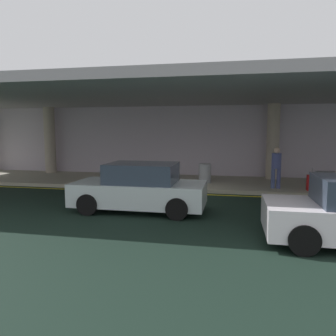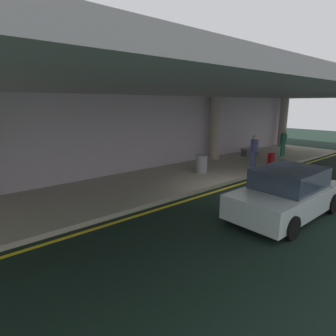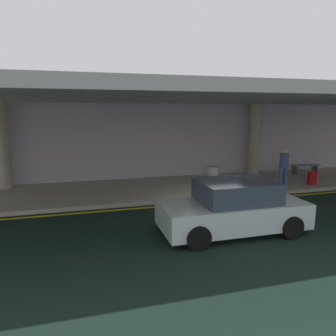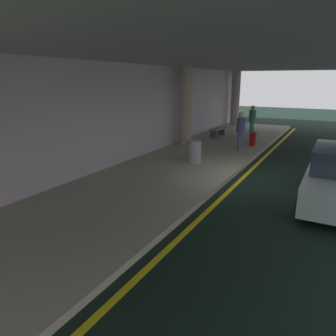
{
  "view_description": "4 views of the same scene",
  "coord_description": "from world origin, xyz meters",
  "px_view_note": "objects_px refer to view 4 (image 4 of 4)",
  "views": [
    {
      "loc": [
        2.13,
        -11.82,
        2.5
      ],
      "look_at": [
        -0.62,
        1.68,
        0.91
      ],
      "focal_mm": 34.53,
      "sensor_mm": 36.0,
      "label": 1
    },
    {
      "loc": [
        -8.68,
        -6.0,
        3.4
      ],
      "look_at": [
        -2.03,
        1.86,
        0.99
      ],
      "focal_mm": 29.44,
      "sensor_mm": 36.0,
      "label": 2
    },
    {
      "loc": [
        -4.8,
        -9.99,
        3.4
      ],
      "look_at": [
        -1.4,
        2.21,
        1.14
      ],
      "focal_mm": 33.68,
      "sensor_mm": 36.0,
      "label": 3
    },
    {
      "loc": [
        -9.88,
        -1.94,
        3.21
      ],
      "look_at": [
        -2.59,
        2.03,
        0.88
      ],
      "focal_mm": 33.78,
      "sensor_mm": 36.0,
      "label": 4
    }
  ],
  "objects_px": {
    "support_column_right_mid": "(235,98)",
    "trash_bin_steel": "(194,151)",
    "traveler_with_luggage": "(252,119)",
    "bench_metal": "(218,130)",
    "support_column_center": "(186,106)",
    "person_waiting_for_ride": "(241,129)",
    "suitcase_upright_primary": "(253,139)"
  },
  "relations": [
    {
      "from": "person_waiting_for_ride",
      "to": "suitcase_upright_primary",
      "type": "xyz_separation_m",
      "value": [
        1.33,
        -0.26,
        -0.65
      ]
    },
    {
      "from": "suitcase_upright_primary",
      "to": "bench_metal",
      "type": "height_order",
      "value": "suitcase_upright_primary"
    },
    {
      "from": "person_waiting_for_ride",
      "to": "trash_bin_steel",
      "type": "distance_m",
      "value": 3.17
    },
    {
      "from": "trash_bin_steel",
      "to": "traveler_with_luggage",
      "type": "bearing_deg",
      "value": -3.46
    },
    {
      "from": "traveler_with_luggage",
      "to": "suitcase_upright_primary",
      "type": "xyz_separation_m",
      "value": [
        -2.68,
        -0.75,
        -0.65
      ]
    },
    {
      "from": "traveler_with_luggage",
      "to": "person_waiting_for_ride",
      "type": "bearing_deg",
      "value": -161.8
    },
    {
      "from": "person_waiting_for_ride",
      "to": "trash_bin_steel",
      "type": "bearing_deg",
      "value": -76.76
    },
    {
      "from": "support_column_center",
      "to": "support_column_right_mid",
      "type": "relative_size",
      "value": 1.0
    },
    {
      "from": "traveler_with_luggage",
      "to": "trash_bin_steel",
      "type": "height_order",
      "value": "traveler_with_luggage"
    },
    {
      "from": "support_column_center",
      "to": "support_column_right_mid",
      "type": "height_order",
      "value": "same"
    },
    {
      "from": "trash_bin_steel",
      "to": "support_column_center",
      "type": "bearing_deg",
      "value": 30.76
    },
    {
      "from": "support_column_right_mid",
      "to": "suitcase_upright_primary",
      "type": "relative_size",
      "value": 4.06
    },
    {
      "from": "suitcase_upright_primary",
      "to": "traveler_with_luggage",
      "type": "bearing_deg",
      "value": -4.04
    },
    {
      "from": "person_waiting_for_ride",
      "to": "bench_metal",
      "type": "bearing_deg",
      "value": 156.47
    },
    {
      "from": "suitcase_upright_primary",
      "to": "trash_bin_steel",
      "type": "bearing_deg",
      "value": 145.02
    },
    {
      "from": "support_column_right_mid",
      "to": "bench_metal",
      "type": "distance_m",
      "value": 5.56
    },
    {
      "from": "support_column_right_mid",
      "to": "traveler_with_luggage",
      "type": "xyz_separation_m",
      "value": [
        -4.15,
        -2.29,
        -0.86
      ]
    },
    {
      "from": "suitcase_upright_primary",
      "to": "bench_metal",
      "type": "distance_m",
      "value": 2.77
    },
    {
      "from": "bench_metal",
      "to": "support_column_center",
      "type": "bearing_deg",
      "value": 165.18
    },
    {
      "from": "support_column_right_mid",
      "to": "support_column_center",
      "type": "bearing_deg",
      "value": 180.0
    },
    {
      "from": "person_waiting_for_ride",
      "to": "bench_metal",
      "type": "height_order",
      "value": "person_waiting_for_ride"
    },
    {
      "from": "traveler_with_luggage",
      "to": "suitcase_upright_primary",
      "type": "height_order",
      "value": "traveler_with_luggage"
    },
    {
      "from": "person_waiting_for_ride",
      "to": "suitcase_upright_primary",
      "type": "relative_size",
      "value": 1.87
    },
    {
      "from": "support_column_right_mid",
      "to": "trash_bin_steel",
      "type": "bearing_deg",
      "value": -170.5
    },
    {
      "from": "traveler_with_luggage",
      "to": "support_column_right_mid",
      "type": "bearing_deg",
      "value": 40.01
    },
    {
      "from": "support_column_center",
      "to": "bench_metal",
      "type": "relative_size",
      "value": 2.28
    },
    {
      "from": "traveler_with_luggage",
      "to": "person_waiting_for_ride",
      "type": "xyz_separation_m",
      "value": [
        -4.0,
        -0.49,
        0.0
      ]
    },
    {
      "from": "support_column_center",
      "to": "traveler_with_luggage",
      "type": "distance_m",
      "value": 4.56
    },
    {
      "from": "bench_metal",
      "to": "traveler_with_luggage",
      "type": "bearing_deg",
      "value": -53.49
    },
    {
      "from": "support_column_center",
      "to": "traveler_with_luggage",
      "type": "bearing_deg",
      "value": -30.68
    },
    {
      "from": "person_waiting_for_ride",
      "to": "suitcase_upright_primary",
      "type": "height_order",
      "value": "person_waiting_for_ride"
    },
    {
      "from": "support_column_right_mid",
      "to": "bench_metal",
      "type": "relative_size",
      "value": 2.28
    }
  ]
}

